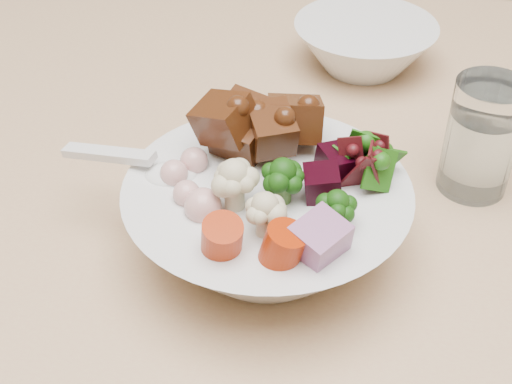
% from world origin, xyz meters
% --- Properties ---
extents(dining_table, '(1.76, 1.17, 0.76)m').
position_xyz_m(dining_table, '(0.16, 0.13, 0.69)').
color(dining_table, tan).
rests_on(dining_table, ground).
extents(chair_far, '(0.56, 0.56, 0.95)m').
position_xyz_m(chair_far, '(0.07, 0.87, 0.53)').
color(chair_far, tan).
rests_on(chair_far, ground).
extents(food_bowl, '(0.23, 0.23, 0.12)m').
position_xyz_m(food_bowl, '(-0.06, 0.09, 0.80)').
color(food_bowl, silver).
rests_on(food_bowl, dining_table).
extents(soup_spoon, '(0.12, 0.07, 0.02)m').
position_xyz_m(soup_spoon, '(-0.15, 0.12, 0.83)').
color(soup_spoon, silver).
rests_on(soup_spoon, food_bowl).
extents(water_glass, '(0.06, 0.06, 0.11)m').
position_xyz_m(water_glass, '(0.13, 0.17, 0.81)').
color(water_glass, white).
rests_on(water_glass, dining_table).
extents(side_bowl, '(0.16, 0.16, 0.05)m').
position_xyz_m(side_bowl, '(0.07, 0.40, 0.79)').
color(side_bowl, silver).
rests_on(side_bowl, dining_table).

